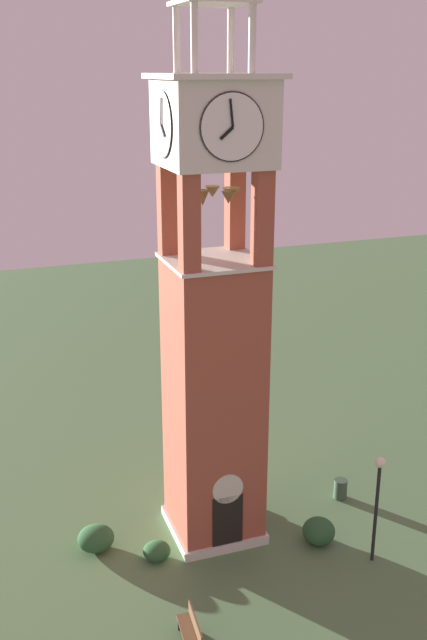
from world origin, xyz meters
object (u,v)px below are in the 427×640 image
(lamp_post, at_px, (378,490))
(clock_tower, at_px, (214,325))
(park_bench, at_px, (191,632))
(trash_bin, at_px, (340,489))

(lamp_post, bearing_deg, clock_tower, 142.42)
(park_bench, distance_m, lamp_post, 7.61)
(trash_bin, bearing_deg, lamp_post, -102.34)
(clock_tower, relative_size, trash_bin, 24.26)
(park_bench, bearing_deg, lamp_post, 13.09)
(clock_tower, relative_size, park_bench, 11.91)
(clock_tower, distance_m, trash_bin, 9.30)
(clock_tower, bearing_deg, lamp_post, -37.58)
(trash_bin, bearing_deg, park_bench, -145.65)
(clock_tower, height_order, lamp_post, clock_tower)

